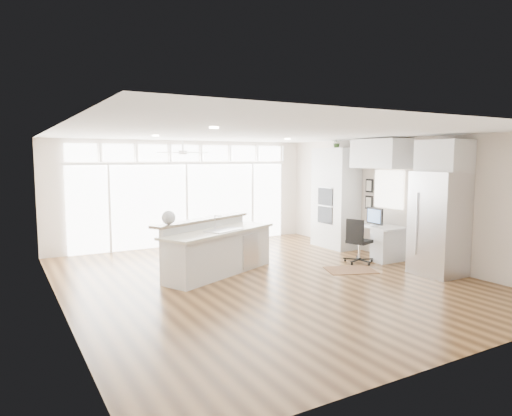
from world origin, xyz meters
TOP-DOWN VIEW (x-y plane):
  - floor at (0.00, 0.00)m, footprint 7.00×8.00m
  - ceiling at (0.00, 0.00)m, footprint 7.00×8.00m
  - wall_back at (0.00, 4.00)m, footprint 7.00×0.04m
  - wall_front at (0.00, -4.00)m, footprint 7.00×0.04m
  - wall_left at (-3.50, 0.00)m, footprint 0.04×8.00m
  - wall_right at (3.50, 0.00)m, footprint 0.04×8.00m
  - glass_wall at (0.00, 3.94)m, footprint 5.80×0.06m
  - transom_row at (0.00, 3.94)m, footprint 5.90×0.06m
  - desk_window at (3.46, 0.30)m, footprint 0.04×0.85m
  - ceiling_fan at (-0.50, 2.80)m, footprint 1.16×1.16m
  - recessed_lights at (0.00, 0.20)m, footprint 3.40×3.00m
  - oven_cabinet at (3.17, 1.80)m, footprint 0.64×1.20m
  - desk_nook at (3.13, 0.30)m, footprint 0.72×1.30m
  - upper_cabinets at (3.17, 0.30)m, footprint 0.64×1.30m
  - refrigerator at (3.11, -1.35)m, footprint 0.76×0.90m
  - fridge_cabinet at (3.17, -1.35)m, footprint 0.64×0.90m
  - framed_photos at (3.46, 0.92)m, footprint 0.06×0.22m
  - kitchen_island at (-0.54, 0.81)m, footprint 2.83×2.03m
  - rug at (1.86, -0.27)m, footprint 1.14×0.99m
  - office_chair at (2.47, 0.14)m, footprint 0.62×0.60m
  - fishbowl at (-1.57, 0.77)m, footprint 0.34×0.34m
  - monitor at (3.05, 0.30)m, footprint 0.12×0.50m
  - keyboard at (2.88, 0.30)m, footprint 0.11×0.29m
  - potted_plant at (3.17, 1.80)m, footprint 0.28×0.31m

SIDE VIEW (x-z plane):
  - floor at x=0.00m, z-range -0.02..0.00m
  - rug at x=1.86m, z-range 0.00..0.01m
  - desk_nook at x=3.13m, z-range 0.00..0.76m
  - office_chair at x=2.47m, z-range 0.00..0.96m
  - kitchen_island at x=-0.54m, z-range 0.00..1.05m
  - keyboard at x=2.88m, z-range 0.76..0.77m
  - monitor at x=3.05m, z-range 0.76..1.18m
  - refrigerator at x=3.11m, z-range 0.00..2.00m
  - glass_wall at x=0.00m, z-range 0.01..2.09m
  - fishbowl at x=-1.57m, z-range 1.05..1.31m
  - oven_cabinet at x=3.17m, z-range 0.00..2.50m
  - wall_back at x=0.00m, z-range 0.00..2.70m
  - wall_front at x=0.00m, z-range 0.00..2.70m
  - wall_left at x=-3.50m, z-range 0.00..2.70m
  - wall_right at x=3.50m, z-range 0.00..2.70m
  - framed_photos at x=3.46m, z-range 1.00..1.80m
  - desk_window at x=3.46m, z-range 1.12..1.98m
  - fridge_cabinet at x=3.17m, z-range 2.00..2.60m
  - upper_cabinets at x=3.17m, z-range 2.03..2.67m
  - transom_row at x=0.00m, z-range 2.18..2.58m
  - ceiling_fan at x=-0.50m, z-range 2.32..2.64m
  - potted_plant at x=3.17m, z-range 2.50..2.72m
  - recessed_lights at x=0.00m, z-range 2.67..2.69m
  - ceiling at x=0.00m, z-range 2.69..2.71m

